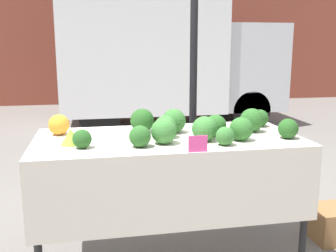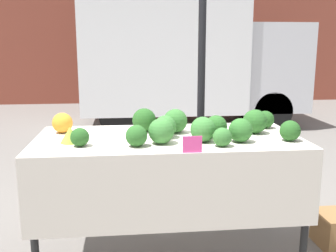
% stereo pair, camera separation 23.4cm
% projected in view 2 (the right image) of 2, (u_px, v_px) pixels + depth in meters
% --- Properties ---
extents(ground_plane, '(40.00, 40.00, 0.00)m').
position_uv_depth(ground_plane, '(168.00, 250.00, 3.05)').
color(ground_plane, slate).
extents(tent_pole, '(0.07, 0.07, 2.75)m').
position_uv_depth(tent_pole, '(202.00, 66.00, 3.61)').
color(tent_pole, black).
rests_on(tent_pole, ground_plane).
extents(parked_truck, '(4.19, 1.92, 2.59)m').
position_uv_depth(parked_truck, '(184.00, 56.00, 7.63)').
color(parked_truck, white).
rests_on(parked_truck, ground_plane).
extents(market_table, '(1.92, 0.92, 0.90)m').
position_uv_depth(market_table, '(169.00, 154.00, 2.82)').
color(market_table, beige).
rests_on(market_table, ground_plane).
extents(orange_cauliflower, '(0.15, 0.15, 0.15)m').
position_uv_depth(orange_cauliflower, '(62.00, 123.00, 2.98)').
color(orange_cauliflower, orange).
rests_on(orange_cauliflower, market_table).
extents(romanesco_head, '(0.14, 0.14, 0.11)m').
position_uv_depth(romanesco_head, '(70.00, 135.00, 2.68)').
color(romanesco_head, '#93B238').
rests_on(romanesco_head, market_table).
extents(broccoli_head_0, '(0.18, 0.18, 0.18)m').
position_uv_depth(broccoli_head_0, '(144.00, 120.00, 3.02)').
color(broccoli_head_0, '#23511E').
rests_on(broccoli_head_0, market_table).
extents(broccoli_head_1, '(0.14, 0.14, 0.14)m').
position_uv_depth(broccoli_head_1, '(290.00, 131.00, 2.73)').
color(broccoli_head_1, '#23511E').
rests_on(broccoli_head_1, market_table).
extents(broccoli_head_2, '(0.18, 0.18, 0.18)m').
position_uv_depth(broccoli_head_2, '(203.00, 129.00, 2.70)').
color(broccoli_head_2, '#387533').
rests_on(broccoli_head_2, market_table).
extents(broccoli_head_3, '(0.16, 0.16, 0.16)m').
position_uv_depth(broccoli_head_3, '(165.00, 127.00, 2.82)').
color(broccoli_head_3, '#387533').
rests_on(broccoli_head_3, market_table).
extents(broccoli_head_4, '(0.17, 0.17, 0.17)m').
position_uv_depth(broccoli_head_4, '(240.00, 130.00, 2.70)').
color(broccoli_head_4, '#2D6628').
rests_on(broccoli_head_4, market_table).
extents(broccoli_head_5, '(0.16, 0.16, 0.16)m').
position_uv_depth(broccoli_head_5, '(216.00, 126.00, 2.84)').
color(broccoli_head_5, '#285B23').
rests_on(broccoli_head_5, market_table).
extents(broccoli_head_6, '(0.17, 0.17, 0.17)m').
position_uv_depth(broccoli_head_6, '(161.00, 131.00, 2.65)').
color(broccoli_head_6, '#387533').
rests_on(broccoli_head_6, market_table).
extents(broccoli_head_7, '(0.12, 0.12, 0.12)m').
position_uv_depth(broccoli_head_7, '(80.00, 137.00, 2.58)').
color(broccoli_head_7, '#23511E').
rests_on(broccoli_head_7, market_table).
extents(broccoli_head_8, '(0.13, 0.13, 0.13)m').
position_uv_depth(broccoli_head_8, '(222.00, 137.00, 2.58)').
color(broccoli_head_8, '#336B2D').
rests_on(broccoli_head_8, market_table).
extents(broccoli_head_9, '(0.14, 0.14, 0.14)m').
position_uv_depth(broccoli_head_9, '(265.00, 120.00, 3.15)').
color(broccoli_head_9, '#23511E').
rests_on(broccoli_head_9, market_table).
extents(broccoli_head_10, '(0.14, 0.14, 0.14)m').
position_uv_depth(broccoli_head_10, '(136.00, 136.00, 2.58)').
color(broccoli_head_10, '#285B23').
rests_on(broccoli_head_10, market_table).
extents(broccoli_head_11, '(0.18, 0.18, 0.18)m').
position_uv_depth(broccoli_head_11, '(175.00, 121.00, 2.98)').
color(broccoli_head_11, '#336B2D').
rests_on(broccoli_head_11, market_table).
extents(broccoli_head_12, '(0.18, 0.18, 0.18)m').
position_uv_depth(broccoli_head_12, '(255.00, 122.00, 2.96)').
color(broccoli_head_12, '#285B23').
rests_on(broccoli_head_12, market_table).
extents(price_sign, '(0.12, 0.01, 0.11)m').
position_uv_depth(price_sign, '(192.00, 144.00, 2.43)').
color(price_sign, '#EF4793').
rests_on(price_sign, market_table).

